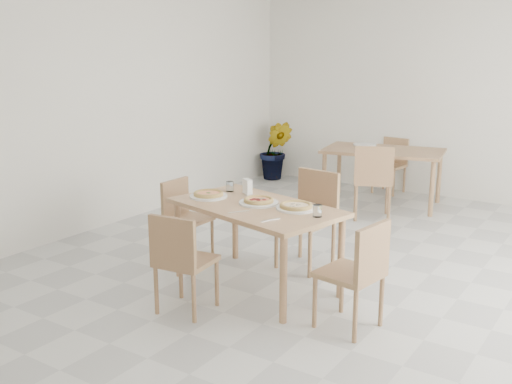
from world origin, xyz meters
The scene contains 21 objects.
main_table centered at (-0.46, -0.71, 0.67)m, with size 1.63×1.15×0.75m.
chair_south centered at (-0.64, -1.51, 0.48)m, with size 0.46×0.46×0.83m.
chair_north centered at (-0.32, 0.04, 0.54)m, with size 0.51×0.51×0.93m.
chair_west centered at (-1.53, -0.44, 0.45)m, with size 0.39×0.39×0.78m.
chair_east centered at (0.64, -0.99, 0.49)m, with size 0.48×0.48×0.85m.
plate_margherita centered at (-0.98, -0.71, 0.76)m, with size 0.35×0.35×0.02m, color white.
plate_mushroom centered at (-0.11, -0.63, 0.76)m, with size 0.34×0.34×0.02m, color white.
plate_pepperoni centered at (-0.47, -0.65, 0.76)m, with size 0.35×0.35×0.02m, color white.
pizza_margherita centered at (-0.98, -0.71, 0.78)m, with size 0.30×0.30×0.03m.
pizza_mushroom centered at (-0.11, -0.63, 0.78)m, with size 0.35×0.35×0.03m.
pizza_pepperoni centered at (-0.47, -0.65, 0.78)m, with size 0.34×0.34×0.03m.
tumbler_a centered at (0.15, -0.73, 0.80)m, with size 0.08×0.08×0.10m, color white.
tumbler_b centered at (-0.95, -0.43, 0.80)m, with size 0.07×0.07×0.10m, color white.
napkin_holder centered at (-0.73, -0.44, 0.82)m, with size 0.15×0.13×0.15m.
fork_a centered at (-0.45, -0.97, 0.75)m, with size 0.02×0.20×0.01m, color silver.
fork_b centered at (-0.11, -1.03, 0.75)m, with size 0.01×0.18×0.01m, color silver.
second_table centered at (-0.63, 2.62, 0.67)m, with size 1.67×1.14×0.75m.
chair_back_s centered at (-0.45, 1.85, 0.54)m, with size 0.61×0.61×0.93m.
chair_back_n centered at (-0.79, 3.36, 0.46)m, with size 0.43×0.43×0.79m.
plate_empty centered at (-0.98, 2.80, 0.76)m, with size 0.32×0.32×0.02m, color white.
potted_plant centered at (-2.65, 3.15, 0.47)m, with size 0.52×0.42×0.94m, color #1E631D.
Camera 1 is at (2.31, -4.88, 2.09)m, focal length 42.00 mm.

